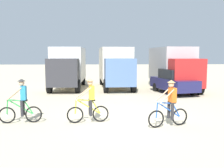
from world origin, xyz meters
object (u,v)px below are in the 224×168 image
(cyclist_near_camera, at_px, (170,105))
(box_truck_cream_rv, at_px, (115,65))
(sedan_parked, at_px, (174,81))
(box_truck_avon_van, at_px, (68,66))
(cyclist_cowboy_hat, at_px, (89,102))
(cyclist_orange_shirt, at_px, (21,103))
(box_truck_grey_hauler, at_px, (173,66))

(cyclist_near_camera, bearing_deg, box_truck_cream_rv, 97.42)
(box_truck_cream_rv, bearing_deg, sedan_parked, -39.92)
(box_truck_avon_van, height_order, sedan_parked, box_truck_avon_van)
(sedan_parked, xyz_separation_m, cyclist_cowboy_hat, (-5.64, -7.58, -0.04))
(box_truck_cream_rv, bearing_deg, box_truck_avon_van, -178.97)
(box_truck_cream_rv, relative_size, cyclist_orange_shirt, 3.78)
(box_truck_avon_van, height_order, box_truck_cream_rv, same)
(sedan_parked, bearing_deg, cyclist_orange_shirt, -138.03)
(cyclist_orange_shirt, height_order, cyclist_cowboy_hat, same)
(box_truck_avon_van, height_order, cyclist_cowboy_hat, box_truck_avon_van)
(box_truck_avon_van, height_order, cyclist_near_camera, box_truck_avon_van)
(box_truck_avon_van, relative_size, box_truck_cream_rv, 0.98)
(sedan_parked, relative_size, cyclist_near_camera, 2.47)
(cyclist_near_camera, bearing_deg, box_truck_avon_van, 115.06)
(cyclist_orange_shirt, bearing_deg, cyclist_near_camera, -7.07)
(cyclist_orange_shirt, relative_size, cyclist_near_camera, 1.00)
(box_truck_avon_van, bearing_deg, cyclist_orange_shirt, -92.62)
(box_truck_grey_hauler, distance_m, cyclist_near_camera, 11.01)
(box_truck_cream_rv, relative_size, box_truck_grey_hauler, 1.00)
(cyclist_cowboy_hat, xyz_separation_m, cyclist_near_camera, (3.15, -0.71, 0.00))
(cyclist_cowboy_hat, bearing_deg, box_truck_avon_van, 101.77)
(cyclist_orange_shirt, bearing_deg, box_truck_avon_van, 87.38)
(cyclist_near_camera, bearing_deg, box_truck_grey_hauler, 73.95)
(box_truck_grey_hauler, distance_m, cyclist_cowboy_hat, 11.66)
(sedan_parked, bearing_deg, box_truck_avon_van, 157.44)
(box_truck_grey_hauler, height_order, sedan_parked, box_truck_grey_hauler)
(box_truck_grey_hauler, bearing_deg, cyclist_orange_shirt, -132.36)
(box_truck_grey_hauler, height_order, cyclist_orange_shirt, box_truck_grey_hauler)
(box_truck_cream_rv, xyz_separation_m, sedan_parked, (4.01, -3.35, -0.99))
(box_truck_avon_van, relative_size, cyclist_cowboy_hat, 3.72)
(box_truck_cream_rv, bearing_deg, cyclist_orange_shirt, -111.93)
(sedan_parked, xyz_separation_m, cyclist_orange_shirt, (-8.40, -7.56, -0.04))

